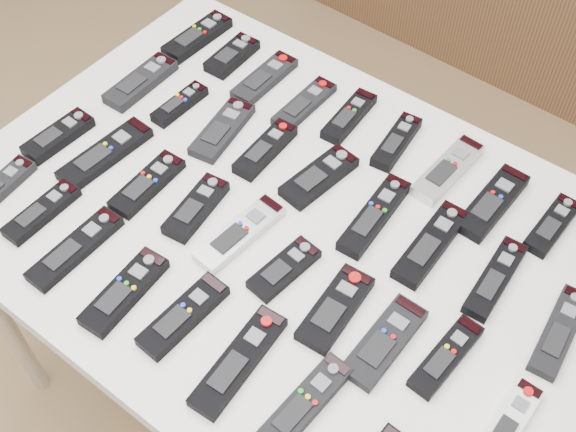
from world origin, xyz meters
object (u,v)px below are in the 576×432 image
Objects in this scene: remote_27 at (446,356)px; remote_7 at (492,203)px; remote_8 at (552,225)px; remote_3 at (304,104)px; remote_0 at (197,37)px; remote_33 at (184,316)px; remote_20 at (105,154)px; remote_23 at (240,233)px; remote_16 at (431,244)px; remote_22 at (196,208)px; remote_28 at (508,424)px; remote_18 at (559,332)px; remote_31 at (75,248)px; remote_25 at (335,308)px; remote_12 at (222,130)px; remote_30 at (42,212)px; remote_6 at (448,170)px; remote_29 at (0,187)px; remote_11 at (180,104)px; table at (288,241)px; remote_13 at (265,149)px; remote_1 at (232,56)px; remote_5 at (396,142)px; remote_4 at (349,116)px; remote_32 at (125,291)px; remote_34 at (239,361)px; remote_15 at (374,216)px; remote_14 at (319,177)px; remote_26 at (385,342)px; remote_35 at (304,405)px; remote_17 at (495,278)px; remote_10 at (141,82)px; remote_19 at (58,136)px; remote_24 at (284,269)px.

remote_7 is at bearing 109.05° from remote_27.
remote_8 is 0.35m from remote_27.
remote_3 is at bearing -176.27° from remote_8.
remote_0 reaches higher than remote_33.
remote_23 is at bearing 5.33° from remote_20.
remote_16 is 1.28× the size of remote_22.
remote_3 is 0.77m from remote_28.
remote_31 is (-0.77, -0.37, 0.00)m from remote_18.
remote_27 is at bearing 6.39° from remote_25.
remote_30 is (-0.13, -0.37, 0.00)m from remote_12.
remote_6 reaches higher than remote_29.
remote_27 is at bearing -54.17° from remote_16.
remote_6 is 1.18× the size of remote_30.
remote_11 is 0.40m from remote_29.
remote_23 is at bearing -122.28° from table.
remote_1 is at bearing 140.63° from remote_13.
remote_5 is 0.78× the size of remote_16.
remote_13 reaches higher than remote_4.
table is at bearing 62.86° from remote_32.
remote_15 is at bearing 84.51° from remote_34.
remote_14 reaches higher than remote_12.
remote_3 is at bearing 52.18° from remote_12.
remote_16 is at bearing 18.72° from remote_22.
remote_7 and remote_33 have the same top height.
remote_20 is (-0.45, -0.38, -0.00)m from remote_5.
remote_26 is at bearing 32.11° from remote_33.
remote_5 is at bearing 134.91° from remote_16.
remote_7 is 1.09× the size of remote_33.
remote_17 is at bearing 75.64° from remote_35.
remote_32 is (-0.31, -0.19, 0.00)m from remote_25.
remote_25 is 0.48m from remote_31.
table is at bearing -143.66° from remote_15.
remote_17 reaches higher than remote_31.
remote_18 is 0.91m from remote_20.
remote_30 is (-0.36, -0.39, 0.00)m from remote_14.
remote_27 is 0.25m from remote_35.
remote_14 is at bearing 46.61° from remote_30.
remote_16 is at bearing -0.70° from remote_10.
remote_13 is 0.90× the size of remote_17.
remote_18 is 1.09× the size of remote_25.
remote_32 reaches higher than remote_29.
remote_13 reaches higher than remote_27.
remote_12 is 0.37m from remote_15.
remote_0 is 0.88× the size of remote_20.
remote_13 reaches higher than remote_11.
remote_18 is (0.13, -0.03, -0.00)m from remote_17.
remote_19 is at bearing -89.44° from remote_0.
remote_7 is 1.18× the size of remote_28.
remote_26 is at bearing -29.59° from remote_13.
remote_1 is 0.98× the size of remote_24.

